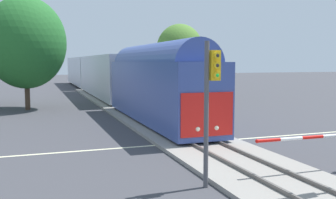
{
  "coord_description": "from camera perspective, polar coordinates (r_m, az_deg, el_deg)",
  "views": [
    {
      "loc": [
        -7.86,
        -18.27,
        4.24
      ],
      "look_at": [
        -0.41,
        3.07,
        2.0
      ],
      "focal_mm": 41.02,
      "sensor_mm": 36.0,
      "label": 1
    }
  ],
  "objects": [
    {
      "name": "ground_plane",
      "position": [
        20.33,
        3.97,
        -6.39
      ],
      "size": [
        220.0,
        220.0,
        0.0
      ],
      "primitive_type": "plane",
      "color": "#3D3D42"
    },
    {
      "name": "road_centre_stripe",
      "position": [
        20.33,
        3.97,
        -6.38
      ],
      "size": [
        44.0,
        0.2,
        0.01
      ],
      "color": "beige",
      "rests_on": "ground"
    },
    {
      "name": "railway_track",
      "position": [
        20.31,
        3.97,
        -6.13
      ],
      "size": [
        4.4,
        80.0,
        0.32
      ],
      "color": "gray",
      "rests_on": "ground"
    },
    {
      "name": "commuter_train",
      "position": [
        46.64,
        -9.55,
        3.72
      ],
      "size": [
        3.04,
        62.24,
        5.16
      ],
      "color": "#384C93",
      "rests_on": "railway_track"
    },
    {
      "name": "traffic_signal_median",
      "position": [
        12.75,
        6.38,
        1.39
      ],
      "size": [
        0.53,
        0.38,
        4.91
      ],
      "color": "#4C4C51",
      "rests_on": "ground"
    },
    {
      "name": "traffic_signal_far_side",
      "position": [
        29.83,
        7.03,
        4.39
      ],
      "size": [
        0.53,
        0.38,
        5.37
      ],
      "color": "#4C4C51",
      "rests_on": "ground"
    },
    {
      "name": "elm_centre_background",
      "position": [
        45.66,
        1.74,
        7.54
      ],
      "size": [
        5.46,
        5.46,
        8.65
      ],
      "color": "brown",
      "rests_on": "ground"
    },
    {
      "name": "oak_behind_train",
      "position": [
        35.85,
        -20.41,
        7.9
      ],
      "size": [
        6.94,
        6.94,
        9.86
      ],
      "color": "#4C3828",
      "rests_on": "ground"
    }
  ]
}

